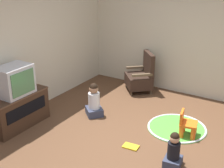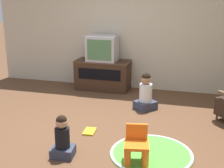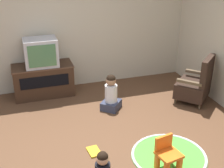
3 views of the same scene
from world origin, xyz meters
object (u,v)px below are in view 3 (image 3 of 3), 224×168
(child_watching_left, at_px, (111,94))
(book, at_px, (94,151))
(television, at_px, (41,52))
(yellow_kid_chair, at_px, (168,157))
(tv_cabinet, at_px, (43,80))
(black_armchair, at_px, (196,85))

(child_watching_left, distance_m, book, 1.35)
(child_watching_left, bearing_deg, television, 90.16)
(yellow_kid_chair, bearing_deg, tv_cabinet, 103.45)
(black_armchair, height_order, child_watching_left, black_armchair)
(black_armchair, bearing_deg, television, -65.52)
(black_armchair, xyz_separation_m, book, (-2.21, -0.96, -0.33))
(television, height_order, yellow_kid_chair, television)
(black_armchair, distance_m, book, 2.44)
(black_armchair, relative_size, yellow_kid_chair, 1.98)
(black_armchair, distance_m, child_watching_left, 1.60)
(television, xyz_separation_m, yellow_kid_chair, (1.28, -2.73, -0.69))
(yellow_kid_chair, distance_m, book, 1.07)
(tv_cabinet, bearing_deg, book, -78.04)
(television, relative_size, black_armchair, 0.67)
(tv_cabinet, xyz_separation_m, television, (0.00, -0.02, 0.56))
(black_armchair, bearing_deg, yellow_kid_chair, 6.66)
(yellow_kid_chair, bearing_deg, child_watching_left, 84.89)
(tv_cabinet, bearing_deg, child_watching_left, -41.31)
(yellow_kid_chair, xyz_separation_m, book, (-0.83, 0.64, -0.18))
(tv_cabinet, xyz_separation_m, child_watching_left, (1.08, -0.95, -0.04))
(tv_cabinet, height_order, television, television)
(television, bearing_deg, black_armchair, -23.03)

